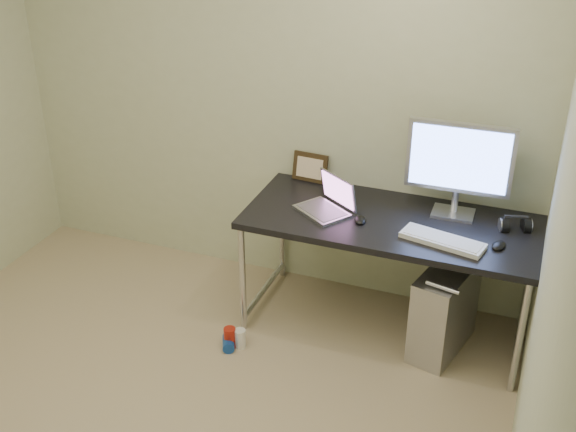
# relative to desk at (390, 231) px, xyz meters

# --- Properties ---
(wall_back) EXTENTS (3.50, 0.02, 2.50)m
(wall_back) POSITION_rel_desk_xyz_m (-0.91, 0.37, 0.57)
(wall_back) COLOR beige
(wall_back) RESTS_ON ground
(wall_right) EXTENTS (0.02, 3.50, 2.50)m
(wall_right) POSITION_rel_desk_xyz_m (0.84, -1.38, 0.57)
(wall_right) COLOR beige
(wall_right) RESTS_ON ground
(desk) EXTENTS (1.68, 0.73, 0.75)m
(desk) POSITION_rel_desk_xyz_m (0.00, 0.00, 0.00)
(desk) COLOR black
(desk) RESTS_ON ground
(tower_computer) EXTENTS (0.34, 0.55, 0.57)m
(tower_computer) POSITION_rel_desk_xyz_m (0.37, -0.08, -0.41)
(tower_computer) COLOR #B9B8BE
(tower_computer) RESTS_ON ground
(cable_a) EXTENTS (0.01, 0.16, 0.69)m
(cable_a) POSITION_rel_desk_xyz_m (0.32, 0.32, -0.28)
(cable_a) COLOR black
(cable_a) RESTS_ON ground
(cable_b) EXTENTS (0.02, 0.11, 0.71)m
(cable_b) POSITION_rel_desk_xyz_m (0.41, 0.30, -0.30)
(cable_b) COLOR black
(cable_b) RESTS_ON ground
(can_red) EXTENTS (0.07, 0.07, 0.13)m
(can_red) POSITION_rel_desk_xyz_m (-0.80, -0.53, -0.61)
(can_red) COLOR #B12011
(can_red) RESTS_ON ground
(can_white) EXTENTS (0.08, 0.08, 0.12)m
(can_white) POSITION_rel_desk_xyz_m (-0.74, -0.51, -0.61)
(can_white) COLOR white
(can_white) RESTS_ON ground
(can_blue) EXTENTS (0.12, 0.15, 0.07)m
(can_blue) POSITION_rel_desk_xyz_m (-0.81, -0.54, -0.64)
(can_blue) COLOR #16429F
(can_blue) RESTS_ON ground
(laptop) EXTENTS (0.39, 0.37, 0.21)m
(laptop) POSITION_rel_desk_xyz_m (-0.37, -0.02, 0.12)
(laptop) COLOR silver
(laptop) RESTS_ON desk
(monitor) EXTENTS (0.60, 0.18, 0.56)m
(monitor) POSITION_rel_desk_xyz_m (0.32, 0.19, 0.40)
(monitor) COLOR silver
(monitor) RESTS_ON desk
(keyboard) EXTENTS (0.47, 0.24, 0.03)m
(keyboard) POSITION_rel_desk_xyz_m (0.32, -0.17, 0.09)
(keyboard) COLOR white
(keyboard) RESTS_ON desk
(mouse_right) EXTENTS (0.09, 0.12, 0.04)m
(mouse_right) POSITION_rel_desk_xyz_m (0.61, -0.11, 0.09)
(mouse_right) COLOR black
(mouse_right) RESTS_ON desk
(mouse_left) EXTENTS (0.09, 0.12, 0.04)m
(mouse_left) POSITION_rel_desk_xyz_m (-0.16, -0.09, 0.09)
(mouse_left) COLOR black
(mouse_left) RESTS_ON desk
(headphones) EXTENTS (0.19, 0.11, 0.11)m
(headphones) POSITION_rel_desk_xyz_m (0.67, 0.12, 0.10)
(headphones) COLOR black
(headphones) RESTS_ON desk
(picture_frame) EXTENTS (0.23, 0.08, 0.19)m
(picture_frame) POSITION_rel_desk_xyz_m (-0.61, 0.33, 0.17)
(picture_frame) COLOR black
(picture_frame) RESTS_ON desk
(webcam) EXTENTS (0.04, 0.03, 0.11)m
(webcam) POSITION_rel_desk_xyz_m (-0.43, 0.24, 0.16)
(webcam) COLOR silver
(webcam) RESTS_ON desk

